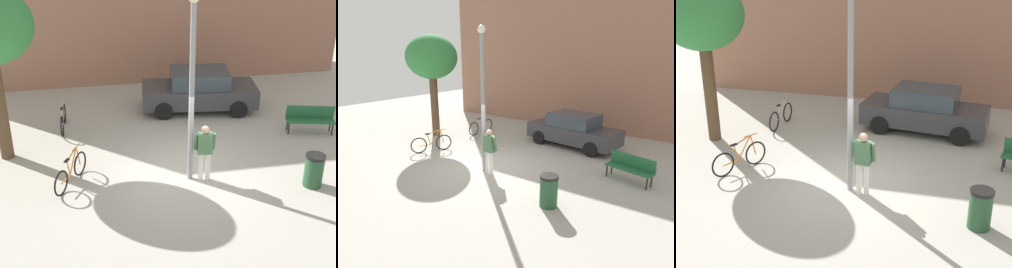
{
  "view_description": "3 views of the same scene",
  "coord_description": "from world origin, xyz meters",
  "views": [
    {
      "loc": [
        -2.74,
        -11.42,
        7.08
      ],
      "look_at": [
        -0.53,
        0.02,
        1.34
      ],
      "focal_mm": 50.69,
      "sensor_mm": 36.0,
      "label": 1
    },
    {
      "loc": [
        6.87,
        -8.27,
        4.32
      ],
      "look_at": [
        0.36,
        0.75,
        1.24
      ],
      "focal_mm": 32.1,
      "sensor_mm": 36.0,
      "label": 2
    },
    {
      "loc": [
        2.6,
        -10.51,
        5.74
      ],
      "look_at": [
        -0.45,
        1.06,
        1.02
      ],
      "focal_mm": 48.82,
      "sensor_mm": 36.0,
      "label": 3
    }
  ],
  "objects": [
    {
      "name": "ground_plane",
      "position": [
        0.0,
        0.0,
        0.0
      ],
      "size": [
        36.0,
        36.0,
        0.0
      ],
      "primitive_type": "plane",
      "color": "#A8A399"
    },
    {
      "name": "lamppost",
      "position": [
        0.05,
        -0.21,
        2.9
      ],
      "size": [
        0.28,
        0.28,
        5.16
      ],
      "color": "gray",
      "rests_on": "ground_plane"
    },
    {
      "name": "person_by_lamppost",
      "position": [
        0.42,
        -0.36,
        0.97
      ],
      "size": [
        0.61,
        0.33,
        1.67
      ],
      "color": "white",
      "rests_on": "ground_plane"
    },
    {
      "name": "plaza_tree",
      "position": [
        -5.16,
        2.06,
        3.96
      ],
      "size": [
        2.56,
        2.56,
        5.13
      ],
      "color": "brown",
      "rests_on": "ground_plane"
    },
    {
      "name": "bicycle_orange",
      "position": [
        -3.24,
        0.1,
        0.38
      ],
      "size": [
        0.9,
        1.62,
        0.97
      ],
      "color": "black",
      "rests_on": "ground_plane"
    },
    {
      "name": "bicycle_silver",
      "position": [
        -3.47,
        3.75,
        0.38
      ],
      "size": [
        0.16,
        1.81,
        0.97
      ],
      "color": "black",
      "rests_on": "ground_plane"
    },
    {
      "name": "parked_car_charcoal",
      "position": [
        1.5,
        4.53,
        0.77
      ],
      "size": [
        4.39,
        2.24,
        1.55
      ],
      "color": "#38383D",
      "rests_on": "ground_plane"
    },
    {
      "name": "trash_bin",
      "position": [
        3.28,
        -1.22,
        0.48
      ],
      "size": [
        0.54,
        0.54,
        0.95
      ],
      "color": "#234C2D",
      "rests_on": "ground_plane"
    }
  ]
}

